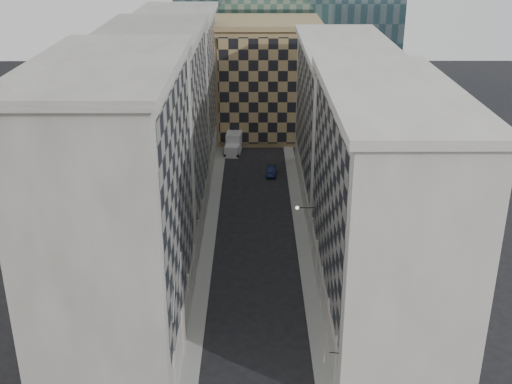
{
  "coord_description": "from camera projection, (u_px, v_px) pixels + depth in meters",
  "views": [
    {
      "loc": [
        -0.19,
        -35.1,
        32.81
      ],
      "look_at": [
        -0.01,
        12.97,
        12.58
      ],
      "focal_mm": 45.0,
      "sensor_mm": 36.0,
      "label": 1
    }
  ],
  "objects": [
    {
      "name": "bracket_lamp",
      "position": [
        299.0,
        208.0,
        64.81
      ],
      "size": [
        1.98,
        0.36,
        0.36
      ],
      "color": "black",
      "rests_on": "ground"
    },
    {
      "name": "bldg_right_a",
      "position": [
        383.0,
        207.0,
        54.94
      ],
      "size": [
        10.8,
        26.8,
        20.7
      ],
      "color": "#B3AEA4",
      "rests_on": "ground"
    },
    {
      "name": "bldg_right_b",
      "position": [
        342.0,
        122.0,
        80.01
      ],
      "size": [
        10.8,
        28.8,
        19.7
      ],
      "color": "#B3AEA4",
      "rests_on": "ground"
    },
    {
      "name": "dark_car",
      "position": [
        271.0,
        171.0,
        90.0
      ],
      "size": [
        1.54,
        3.77,
        1.22
      ],
      "primitive_type": "imported",
      "rotation": [
        0.0,
        0.0,
        -0.07
      ],
      "color": "#0F1638",
      "rests_on": "ground"
    },
    {
      "name": "sidewalk_east",
      "position": [
        302.0,
        235.0,
        72.72
      ],
      "size": [
        1.5,
        100.0,
        0.15
      ],
      "primitive_type": "cube",
      "color": "gray",
      "rests_on": "ground"
    },
    {
      "name": "box_truck",
      "position": [
        234.0,
        144.0,
        98.77
      ],
      "size": [
        2.71,
        5.62,
        2.99
      ],
      "rotation": [
        0.0,
        0.0,
        -0.09
      ],
      "color": "silver",
      "rests_on": "ground"
    },
    {
      "name": "bldg_left_c",
      "position": [
        179.0,
        89.0,
        91.54
      ],
      "size": [
        10.8,
        22.8,
        21.7
      ],
      "color": "gray",
      "rests_on": "ground"
    },
    {
      "name": "bldg_left_a",
      "position": [
        119.0,
        211.0,
        50.6
      ],
      "size": [
        10.8,
        22.8,
        23.7
      ],
      "color": "gray",
      "rests_on": "ground"
    },
    {
      "name": "flagpoles_left",
      "position": [
        177.0,
        285.0,
        47.49
      ],
      "size": [
        0.1,
        6.33,
        2.33
      ],
      "color": "gray",
      "rests_on": "ground"
    },
    {
      "name": "tan_block",
      "position": [
        267.0,
        79.0,
        104.01
      ],
      "size": [
        16.8,
        14.8,
        18.8
      ],
      "color": "#A08755",
      "rests_on": "ground"
    },
    {
      "name": "shop_sign",
      "position": [
        325.0,
        356.0,
        46.38
      ],
      "size": [
        1.13,
        0.63,
        0.7
      ],
      "rotation": [
        0.0,
        0.0,
        -0.16
      ],
      "color": "black",
      "rests_on": "ground"
    },
    {
      "name": "bldg_left_b",
      "position": [
        157.0,
        133.0,
        71.07
      ],
      "size": [
        10.8,
        22.8,
        22.7
      ],
      "color": "gray",
      "rests_on": "ground"
    },
    {
      "name": "sidewalk_west",
      "position": [
        209.0,
        235.0,
        72.69
      ],
      "size": [
        1.5,
        100.0,
        0.15
      ],
      "primitive_type": "cube",
      "color": "gray",
      "rests_on": "ground"
    }
  ]
}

